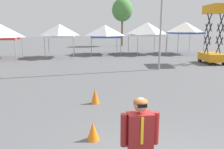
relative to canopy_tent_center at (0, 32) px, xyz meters
The scene contains 10 objects.
canopy_tent_center is the anchor object (origin of this frame).
canopy_tent_far_left 5.34m from the canopy_tent_center, ahead, with size 2.84×2.84×3.23m.
canopy_tent_behind_left 10.21m from the canopy_tent_center, 10.14° to the left, with size 3.37×3.37×3.17m.
canopy_tent_left_of_center 14.74m from the canopy_tent_center, ahead, with size 3.59×3.59×3.46m.
canopy_tent_behind_center 18.98m from the canopy_tent_center, ahead, with size 3.16×3.16×3.51m.
scissor_lift 18.76m from the canopy_tent_center, 18.70° to the right, with size 1.73×2.48×4.64m.
person_foreground 20.35m from the canopy_tent_center, 68.04° to the right, with size 0.65×0.27×1.78m.
tree_behind_tents_center 19.26m from the canopy_tent_center, 40.93° to the left, with size 3.21×3.21×7.35m.
traffic_cone_lot_center 18.31m from the canopy_tent_center, 67.39° to the right, with size 0.32×0.32×0.49m, color orange.
traffic_cone_near_barrier 15.95m from the canopy_tent_center, 62.38° to the right, with size 0.32×0.32×0.60m, color orange.
Camera 1 is at (-1.54, -3.21, 2.87)m, focal length 34.86 mm.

